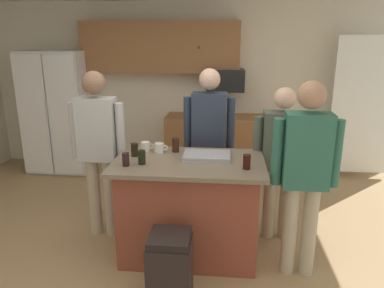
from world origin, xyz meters
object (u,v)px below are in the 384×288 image
at_px(refrigerator, 59,112).
at_px(mug_ceramic_white, 160,148).
at_px(trash_bin, 170,269).
at_px(kitchen_island, 189,208).
at_px(person_guest_left, 305,168).
at_px(tumbler_amber, 142,157).
at_px(serving_tray, 207,156).
at_px(person_elder_center, 98,144).
at_px(microwave_over_range, 226,80).
at_px(glass_pilsner, 126,159).
at_px(person_host_foreground, 209,135).
at_px(person_guest_right, 281,155).
at_px(mug_blue_stoneware, 146,146).
at_px(glass_short_whisky, 176,145).
at_px(glass_stout_tall, 247,162).
at_px(glass_dark_ale, 135,150).

relative_size(refrigerator, mug_ceramic_white, 14.20).
relative_size(mug_ceramic_white, trash_bin, 0.22).
relative_size(kitchen_island, trash_bin, 2.30).
relative_size(person_guest_left, tumbler_amber, 13.76).
distance_m(person_guest_left, tumbler_amber, 1.43).
height_order(person_guest_left, serving_tray, person_guest_left).
height_order(mug_ceramic_white, trash_bin, mug_ceramic_white).
height_order(person_elder_center, mug_ceramic_white, person_elder_center).
bearing_deg(refrigerator, person_guest_left, -36.77).
relative_size(microwave_over_range, serving_tray, 1.27).
bearing_deg(glass_pilsner, person_host_foreground, 54.39).
xyz_separation_m(person_host_foreground, tumbler_amber, (-0.56, -0.90, 0.02)).
xyz_separation_m(person_guest_left, person_guest_right, (-0.11, 0.62, -0.09)).
xyz_separation_m(mug_blue_stoneware, glass_pilsner, (-0.08, -0.45, 0.01)).
height_order(person_host_foreground, trash_bin, person_host_foreground).
distance_m(person_host_foreground, glass_short_whisky, 0.60).
height_order(mug_ceramic_white, serving_tray, mug_ceramic_white).
bearing_deg(mug_blue_stoneware, glass_stout_tall, -23.39).
bearing_deg(kitchen_island, glass_stout_tall, -17.79).
distance_m(person_guest_right, glass_short_whisky, 1.07).
relative_size(glass_pilsner, tumbler_amber, 0.95).
relative_size(refrigerator, glass_stout_tall, 14.57).
bearing_deg(tumbler_amber, kitchen_island, 17.54).
relative_size(person_elder_center, glass_short_whisky, 12.20).
distance_m(glass_dark_ale, tumbler_amber, 0.25).
distance_m(kitchen_island, person_guest_left, 1.16).
bearing_deg(person_guest_left, trash_bin, 36.39).
bearing_deg(refrigerator, mug_ceramic_white, -45.83).
height_order(person_elder_center, glass_stout_tall, person_elder_center).
bearing_deg(mug_blue_stoneware, person_guest_left, -17.89).
relative_size(mug_blue_stoneware, glass_pilsner, 1.07).
xyz_separation_m(person_elder_center, serving_tray, (1.13, -0.21, -0.03)).
distance_m(mug_blue_stoneware, glass_stout_tall, 1.07).
xyz_separation_m(refrigerator, mug_blue_stoneware, (1.83, -1.99, 0.08)).
bearing_deg(glass_stout_tall, glass_dark_ale, 166.49).
bearing_deg(microwave_over_range, person_host_foreground, -95.77).
height_order(glass_short_whisky, tumbler_amber, glass_short_whisky).
height_order(person_guest_right, person_host_foreground, person_host_foreground).
height_order(kitchen_island, glass_stout_tall, glass_stout_tall).
height_order(kitchen_island, glass_dark_ale, glass_dark_ale).
distance_m(refrigerator, glass_dark_ale, 2.79).
relative_size(person_host_foreground, tumbler_amber, 13.80).
relative_size(person_guest_right, mug_ceramic_white, 12.22).
xyz_separation_m(person_guest_right, glass_dark_ale, (-1.43, -0.32, 0.11)).
bearing_deg(serving_tray, person_guest_right, 22.97).
bearing_deg(glass_stout_tall, trash_bin, -138.11).
bearing_deg(mug_ceramic_white, person_guest_left, -18.04).
bearing_deg(glass_pilsner, person_guest_left, -0.85).
distance_m(person_elder_center, person_guest_right, 1.87).
distance_m(glass_stout_tall, glass_short_whisky, 0.81).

